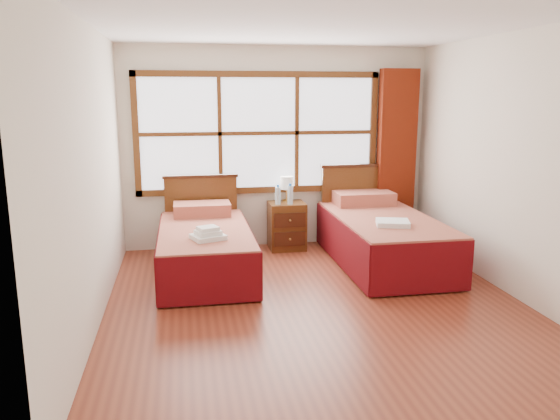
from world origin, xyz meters
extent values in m
plane|color=brown|center=(0.00, 0.00, 0.00)|extent=(4.50, 4.50, 0.00)
plane|color=white|center=(0.00, 0.00, 2.60)|extent=(4.50, 4.50, 0.00)
plane|color=silver|center=(0.00, 2.25, 1.30)|extent=(4.00, 0.00, 4.00)
plane|color=silver|center=(-2.00, 0.00, 1.30)|extent=(0.00, 4.50, 4.50)
plane|color=silver|center=(2.00, 0.00, 1.30)|extent=(0.00, 4.50, 4.50)
cube|color=white|center=(-0.25, 2.22, 1.50)|extent=(3.00, 0.02, 1.40)
cube|color=#542E12|center=(-0.25, 2.20, 0.76)|extent=(3.16, 0.06, 0.08)
cube|color=#542E12|center=(-0.25, 2.20, 2.24)|extent=(3.16, 0.06, 0.08)
cube|color=#542E12|center=(-1.79, 2.20, 1.50)|extent=(0.08, 0.06, 1.56)
cube|color=#542E12|center=(1.29, 2.20, 1.50)|extent=(0.08, 0.06, 1.56)
cube|color=#542E12|center=(-0.75, 2.20, 1.50)|extent=(0.05, 0.05, 1.40)
cube|color=#542E12|center=(0.25, 2.20, 1.50)|extent=(0.05, 0.05, 1.40)
cube|color=#542E12|center=(-0.25, 2.20, 1.50)|extent=(3.00, 0.05, 0.05)
cube|color=maroon|center=(1.60, 2.11, 1.17)|extent=(0.50, 0.16, 2.30)
cube|color=#36180B|center=(-1.01, 1.13, 0.14)|extent=(0.88, 1.76, 0.29)
cube|color=maroon|center=(-1.01, 1.13, 0.41)|extent=(0.99, 1.96, 0.24)
cube|color=#650A0F|center=(-1.51, 1.13, 0.26)|extent=(0.03, 1.96, 0.49)
cube|color=#650A0F|center=(-0.52, 1.13, 0.26)|extent=(0.03, 1.96, 0.49)
cube|color=#650A0F|center=(-1.01, 0.16, 0.26)|extent=(0.99, 0.03, 0.49)
cube|color=maroon|center=(-1.01, 1.84, 0.60)|extent=(0.69, 0.40, 0.15)
cube|color=#542E12|center=(-1.01, 2.14, 0.48)|extent=(0.92, 0.06, 0.96)
cube|color=#36180B|center=(-1.01, 2.14, 0.97)|extent=(0.96, 0.08, 0.04)
cube|color=#36180B|center=(1.09, 1.13, 0.16)|extent=(0.96, 1.93, 0.31)
cube|color=maroon|center=(1.09, 1.13, 0.44)|extent=(1.08, 2.14, 0.26)
cube|color=#650A0F|center=(0.55, 1.13, 0.29)|extent=(0.03, 2.14, 0.53)
cube|color=#650A0F|center=(1.63, 1.13, 0.29)|extent=(0.03, 2.14, 0.53)
cube|color=#650A0F|center=(1.09, 0.07, 0.29)|extent=(1.08, 0.03, 0.53)
cube|color=maroon|center=(1.09, 1.90, 0.66)|extent=(0.75, 0.44, 0.17)
cube|color=#542E12|center=(1.09, 2.14, 0.52)|extent=(1.01, 0.06, 1.05)
cube|color=#36180B|center=(1.09, 2.14, 1.06)|extent=(1.05, 0.08, 0.04)
cube|color=#542E12|center=(0.08, 2.00, 0.31)|extent=(0.46, 0.41, 0.62)
cube|color=#36180B|center=(0.08, 1.78, 0.18)|extent=(0.41, 0.02, 0.18)
cube|color=#36180B|center=(0.08, 1.78, 0.43)|extent=(0.41, 0.02, 0.18)
sphere|color=olive|center=(0.08, 1.76, 0.18)|extent=(0.03, 0.03, 0.03)
sphere|color=olive|center=(0.08, 1.76, 0.43)|extent=(0.03, 0.03, 0.03)
cube|color=white|center=(-1.00, 0.67, 0.55)|extent=(0.39, 0.37, 0.05)
cube|color=white|center=(-1.00, 0.67, 0.60)|extent=(0.29, 0.28, 0.04)
cube|color=white|center=(-1.00, 0.67, 0.64)|extent=(0.24, 0.23, 0.04)
cube|color=white|center=(1.03, 0.73, 0.60)|extent=(0.42, 0.39, 0.06)
cylinder|color=gold|center=(0.10, 2.11, 0.62)|extent=(0.10, 0.10, 0.02)
cylinder|color=gold|center=(0.10, 2.11, 0.70)|extent=(0.02, 0.02, 0.14)
cylinder|color=silver|center=(0.10, 2.11, 0.86)|extent=(0.17, 0.17, 0.17)
cylinder|color=silver|center=(-0.05, 1.91, 0.73)|extent=(0.07, 0.07, 0.22)
cylinder|color=blue|center=(-0.05, 1.91, 0.85)|extent=(0.03, 0.03, 0.03)
cylinder|color=silver|center=(0.11, 1.89, 0.73)|extent=(0.07, 0.07, 0.24)
cylinder|color=blue|center=(0.11, 1.89, 0.87)|extent=(0.03, 0.03, 0.03)
camera|label=1|loc=(-1.22, -4.81, 2.00)|focal=35.00mm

